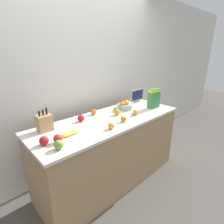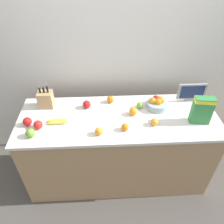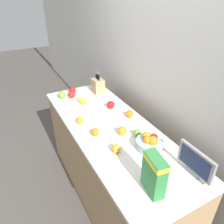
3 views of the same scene
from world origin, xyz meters
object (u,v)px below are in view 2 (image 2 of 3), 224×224
Objects in this scene: fruit_bowl at (157,103)px; apple_near_bananas at (27,122)px; apple_middle at (140,105)px; orange_mid_right at (155,122)px; apple_by_knife_block at (38,125)px; orange_by_cereal at (110,99)px; orange_back_center at (99,131)px; orange_front_right at (133,111)px; banana_bunch at (57,122)px; small_monitor at (192,92)px; apple_leftmost at (30,133)px; apple_rightmost at (87,104)px; knife_block at (46,99)px; orange_front_left at (125,127)px; cereal_box at (202,109)px.

apple_near_bananas is at bearing -170.81° from fruit_bowl.
apple_near_bananas is (-1.26, -0.20, -0.01)m from fruit_bowl.
apple_middle is 0.28m from orange_mid_right.
apple_by_knife_block is 1.00m from apple_middle.
apple_middle is at bearing -20.50° from orange_by_cereal.
orange_mid_right is (0.52, 0.10, -0.00)m from orange_back_center.
orange_mid_right is (0.18, -0.16, -0.00)m from orange_front_right.
small_monitor is at bearing 11.69° from banana_bunch.
apple_middle is (0.97, 0.25, -0.01)m from apple_by_knife_block.
apple_leftmost is (-0.04, -0.10, 0.00)m from apple_by_knife_block.
orange_back_center is at bearing -72.73° from apple_rightmost.
knife_block reaches higher than orange_back_center.
orange_back_center is (0.39, -0.17, 0.02)m from banana_bunch.
banana_bunch is 2.85× the size of orange_mid_right.
knife_block is at bearing -179.36° from small_monitor.
orange_front_left is 0.29m from orange_mid_right.
orange_by_cereal reaches higher than orange_back_center.
knife_block reaches higher than cereal_box.
orange_mid_right is at bearing -0.68° from apple_by_knife_block.
apple_rightmost is 0.99× the size of apple_near_bananas.
apple_by_knife_block is 1.05× the size of orange_front_right.
cereal_box is 0.63m from orange_front_right.
apple_rightmost is 0.54m from apple_middle.
apple_rightmost is 1.05× the size of orange_front_right.
fruit_bowl reaches higher than apple_by_knife_block.
banana_bunch is 3.16× the size of apple_middle.
orange_back_center is at bearing -11.15° from apple_by_knife_block.
apple_middle is at bearing 10.67° from apple_near_bananas.
cereal_box is 0.44m from orange_mid_right.
orange_front_right is 1.07× the size of orange_back_center.
apple_near_bananas is at bearing -172.79° from cereal_box.
apple_leftmost is 0.97m from orange_front_right.
apple_near_bananas is at bearing -176.91° from banana_bunch.
banana_bunch is at bearing 39.33° from apple_leftmost.
apple_middle is at bearing 19.30° from apple_leftmost.
orange_back_center is (0.66, -0.16, -0.00)m from apple_near_bananas.
orange_front_left is (0.63, -0.13, 0.02)m from banana_bunch.
small_monitor is 0.34m from cereal_box.
small_monitor reaches higher than fruit_bowl.
small_monitor is 0.85m from orange_front_left.
apple_leftmost is 1.15× the size of orange_mid_right.
banana_bunch is at bearing -173.66° from cereal_box.
banana_bunch is (0.14, -0.27, -0.07)m from knife_block.
apple_by_knife_block is at bearing -167.26° from small_monitor.
orange_mid_right is at bearing -141.78° from small_monitor.
banana_bunch is 0.64m from orange_front_left.
cereal_box is 3.36× the size of apple_leftmost.
cereal_box is (1.48, -0.32, 0.06)m from knife_block.
orange_back_center is at bearing -0.40° from apple_leftmost.
banana_bunch is at bearing -141.05° from apple_rightmost.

